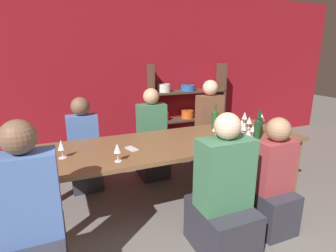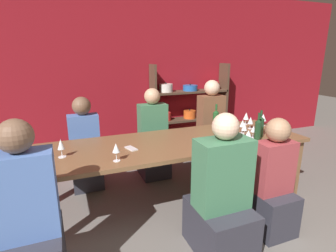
% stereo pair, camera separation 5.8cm
% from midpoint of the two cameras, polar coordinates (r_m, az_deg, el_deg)
% --- Properties ---
extents(wall_back_red, '(8.80, 0.06, 2.70)m').
position_cam_midpoint_polar(wall_back_red, '(4.51, -7.25, 11.33)').
color(wall_back_red, maroon).
rests_on(wall_back_red, ground_plane).
extents(shelf_unit, '(1.42, 0.30, 1.50)m').
position_cam_midpoint_polar(shelf_unit, '(4.76, 5.01, 2.98)').
color(shelf_unit, '#4C3828').
rests_on(shelf_unit, ground_plane).
extents(dining_table, '(3.00, 0.93, 0.74)m').
position_cam_midpoint_polar(dining_table, '(2.85, 1.33, -4.80)').
color(dining_table, brown).
rests_on(dining_table, ground_plane).
extents(wine_bottle_green, '(0.07, 0.07, 0.32)m').
position_cam_midpoint_polar(wine_bottle_green, '(3.31, 10.85, 1.45)').
color(wine_bottle_green, '#1E4C23').
rests_on(wine_bottle_green, dining_table).
extents(wine_bottle_dark, '(0.07, 0.07, 0.31)m').
position_cam_midpoint_polar(wine_bottle_dark, '(3.01, 19.51, -0.68)').
color(wine_bottle_dark, '#19381E').
rests_on(wine_bottle_dark, dining_table).
extents(wine_bottle_amber, '(0.08, 0.08, 0.31)m').
position_cam_midpoint_polar(wine_bottle_amber, '(3.14, 19.93, -0.03)').
color(wine_bottle_amber, '#19381E').
rests_on(wine_bottle_amber, dining_table).
extents(wine_glass_white_a, '(0.07, 0.07, 0.16)m').
position_cam_midpoint_polar(wine_glass_white_a, '(3.22, 16.42, 0.47)').
color(wine_glass_white_a, white).
rests_on(wine_glass_white_a, dining_table).
extents(wine_glass_white_b, '(0.06, 0.06, 0.18)m').
position_cam_midpoint_polar(wine_glass_white_b, '(3.05, 16.83, -0.21)').
color(wine_glass_white_b, white).
rests_on(wine_glass_white_b, dining_table).
extents(wine_glass_red_a, '(0.07, 0.07, 0.17)m').
position_cam_midpoint_polar(wine_glass_red_a, '(2.55, -21.68, -3.86)').
color(wine_glass_red_a, white).
rests_on(wine_glass_red_a, dining_table).
extents(wine_glass_empty_a, '(0.08, 0.08, 0.16)m').
position_cam_midpoint_polar(wine_glass_empty_a, '(3.66, 17.08, 2.06)').
color(wine_glass_empty_a, white).
rests_on(wine_glass_empty_a, dining_table).
extents(wine_glass_red_b, '(0.08, 0.08, 0.16)m').
position_cam_midpoint_polar(wine_glass_red_b, '(3.67, 20.44, 1.70)').
color(wine_glass_red_b, white).
rests_on(wine_glass_red_b, dining_table).
extents(wine_glass_red_c, '(0.06, 0.06, 0.14)m').
position_cam_midpoint_polar(wine_glass_red_c, '(3.08, 18.61, -0.72)').
color(wine_glass_red_c, white).
rests_on(wine_glass_red_c, dining_table).
extents(wine_glass_empty_b, '(0.07, 0.07, 0.16)m').
position_cam_midpoint_polar(wine_glass_empty_b, '(2.82, 17.66, -1.67)').
color(wine_glass_empty_b, white).
rests_on(wine_glass_empty_b, dining_table).
extents(wine_glass_white_c, '(0.07, 0.07, 0.17)m').
position_cam_midpoint_polar(wine_glass_white_c, '(2.32, -10.54, -4.84)').
color(wine_glass_white_c, white).
rests_on(wine_glass_white_c, dining_table).
extents(wine_glass_red_d, '(0.08, 0.08, 0.18)m').
position_cam_midpoint_polar(wine_glass_red_d, '(2.38, -28.13, -5.58)').
color(wine_glass_red_d, white).
rests_on(wine_glass_red_d, dining_table).
extents(wine_glass_empty_c, '(0.08, 0.08, 0.15)m').
position_cam_midpoint_polar(wine_glass_empty_c, '(2.98, 10.95, -0.46)').
color(wine_glass_empty_c, white).
rests_on(wine_glass_empty_c, dining_table).
extents(wine_glass_empty_d, '(0.07, 0.07, 0.15)m').
position_cam_midpoint_polar(wine_glass_empty_d, '(3.46, 17.97, 1.12)').
color(wine_glass_empty_d, white).
rests_on(wine_glass_empty_d, dining_table).
extents(cell_phone, '(0.11, 0.16, 0.01)m').
position_cam_midpoint_polar(cell_phone, '(2.63, -7.39, -4.86)').
color(cell_phone, silver).
rests_on(cell_phone, dining_table).
extents(person_near_a, '(0.38, 0.48, 1.29)m').
position_cam_midpoint_polar(person_near_a, '(2.08, -26.85, -20.76)').
color(person_near_a, '#2D2D38').
rests_on(person_near_a, ground_plane).
extents(person_far_a, '(0.36, 0.46, 1.16)m').
position_cam_midpoint_polar(person_far_a, '(3.49, -17.04, -5.73)').
color(person_far_a, '#2D2D38').
rests_on(person_far_a, ground_plane).
extents(person_near_b, '(0.36, 0.44, 1.11)m').
position_cam_midpoint_polar(person_near_b, '(2.73, 22.12, -12.73)').
color(person_near_b, '#2D2D38').
rests_on(person_near_b, ground_plane).
extents(person_far_b, '(0.38, 0.47, 1.23)m').
position_cam_midpoint_polar(person_far_b, '(3.64, -2.84, -3.87)').
color(person_far_b, '#2D2D38').
rests_on(person_far_b, ground_plane).
extents(person_near_c, '(0.45, 0.56, 1.22)m').
position_cam_midpoint_polar(person_near_c, '(2.33, 12.17, -16.26)').
color(person_near_c, '#2D2D38').
rests_on(person_near_c, ground_plane).
extents(person_far_c, '(0.37, 0.46, 1.30)m').
position_cam_midpoint_polar(person_far_c, '(4.01, 9.52, -1.71)').
color(person_far_c, '#2D2D38').
rests_on(person_far_c, ground_plane).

